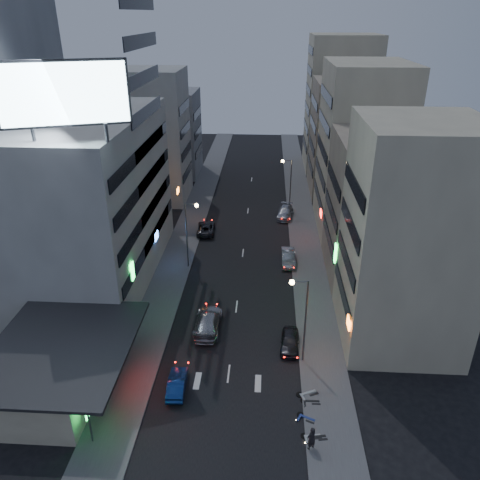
# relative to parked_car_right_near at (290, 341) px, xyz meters

# --- Properties ---
(ground) EXTENTS (180.00, 180.00, 0.00)m
(ground) POSITION_rel_parked_car_right_near_xyz_m (-5.22, -7.76, -0.68)
(ground) COLOR black
(ground) RESTS_ON ground
(sidewalk_left) EXTENTS (4.00, 120.00, 0.12)m
(sidewalk_left) POSITION_rel_parked_car_right_near_xyz_m (-13.22, 22.24, -0.62)
(sidewalk_left) COLOR #4C4C4F
(sidewalk_left) RESTS_ON ground
(sidewalk_right) EXTENTS (4.00, 120.00, 0.12)m
(sidewalk_right) POSITION_rel_parked_car_right_near_xyz_m (2.78, 22.24, -0.62)
(sidewalk_right) COLOR #4C4C4F
(sidewalk_right) RESTS_ON ground
(food_court) EXTENTS (11.00, 13.00, 3.88)m
(food_court) POSITION_rel_parked_car_right_near_xyz_m (-19.12, -5.76, 1.30)
(food_court) COLOR beige
(food_court) RESTS_ON ground
(white_building) EXTENTS (14.00, 24.00, 18.00)m
(white_building) POSITION_rel_parked_car_right_near_xyz_m (-22.22, 12.24, 8.32)
(white_building) COLOR #B4B3AF
(white_building) RESTS_ON ground
(grey_tower) EXTENTS (10.00, 14.00, 34.00)m
(grey_tower) POSITION_rel_parked_car_right_near_xyz_m (-31.22, 15.24, 16.32)
(grey_tower) COLOR gray
(grey_tower) RESTS_ON ground
(shophouse_near) EXTENTS (10.00, 11.00, 20.00)m
(shophouse_near) POSITION_rel_parked_car_right_near_xyz_m (9.78, 2.74, 9.32)
(shophouse_near) COLOR beige
(shophouse_near) RESTS_ON ground
(shophouse_mid) EXTENTS (11.00, 12.00, 16.00)m
(shophouse_mid) POSITION_rel_parked_car_right_near_xyz_m (10.28, 14.24, 7.32)
(shophouse_mid) COLOR tan
(shophouse_mid) RESTS_ON ground
(shophouse_far) EXTENTS (10.00, 14.00, 22.00)m
(shophouse_far) POSITION_rel_parked_car_right_near_xyz_m (9.78, 27.24, 10.32)
(shophouse_far) COLOR beige
(shophouse_far) RESTS_ON ground
(far_left_a) EXTENTS (11.00, 10.00, 20.00)m
(far_left_a) POSITION_rel_parked_car_right_near_xyz_m (-20.72, 37.24, 9.32)
(far_left_a) COLOR #B4B3AF
(far_left_a) RESTS_ON ground
(far_left_b) EXTENTS (12.00, 10.00, 15.00)m
(far_left_b) POSITION_rel_parked_car_right_near_xyz_m (-21.22, 50.24, 6.82)
(far_left_b) COLOR gray
(far_left_b) RESTS_ON ground
(far_right_a) EXTENTS (11.00, 12.00, 18.00)m
(far_right_a) POSITION_rel_parked_car_right_near_xyz_m (10.28, 42.24, 8.32)
(far_right_a) COLOR tan
(far_right_a) RESTS_ON ground
(far_right_b) EXTENTS (12.00, 12.00, 24.00)m
(far_right_b) POSITION_rel_parked_car_right_near_xyz_m (10.78, 56.24, 11.32)
(far_right_b) COLOR beige
(far_right_b) RESTS_ON ground
(billboard) EXTENTS (9.52, 3.75, 6.20)m
(billboard) POSITION_rel_parked_car_right_near_xyz_m (-18.21, 2.21, 20.98)
(billboard) COLOR #595B60
(billboard) RESTS_ON white_building
(street_lamp_right_near) EXTENTS (1.60, 0.44, 8.02)m
(street_lamp_right_near) POSITION_rel_parked_car_right_near_xyz_m (0.68, -1.76, 4.68)
(street_lamp_right_near) COLOR #595B60
(street_lamp_right_near) RESTS_ON sidewalk_right
(street_lamp_left) EXTENTS (1.60, 0.44, 8.02)m
(street_lamp_left) POSITION_rel_parked_car_right_near_xyz_m (-11.13, 14.24, 4.68)
(street_lamp_left) COLOR #595B60
(street_lamp_left) RESTS_ON sidewalk_left
(street_lamp_right_far) EXTENTS (1.60, 0.44, 8.02)m
(street_lamp_right_far) POSITION_rel_parked_car_right_near_xyz_m (0.68, 32.24, 4.68)
(street_lamp_right_far) COLOR #595B60
(street_lamp_right_far) RESTS_ON sidewalk_right
(parked_car_right_near) EXTENTS (1.91, 4.12, 1.37)m
(parked_car_right_near) POSITION_rel_parked_car_right_near_xyz_m (0.00, 0.00, 0.00)
(parked_car_right_near) COLOR #26262B
(parked_car_right_near) RESTS_ON ground
(parked_car_right_mid) EXTENTS (1.61, 4.58, 1.51)m
(parked_car_right_mid) POSITION_rel_parked_car_right_near_xyz_m (0.38, 15.96, 0.07)
(parked_car_right_mid) COLOR #969A9E
(parked_car_right_mid) RESTS_ON ground
(parked_car_left) EXTENTS (2.60, 5.11, 1.38)m
(parked_car_left) POSITION_rel_parked_car_right_near_xyz_m (-10.63, 24.02, 0.01)
(parked_car_left) COLOR #2B2B30
(parked_car_left) RESTS_ON ground
(parked_car_right_far) EXTENTS (2.75, 5.37, 1.49)m
(parked_car_right_far) POSITION_rel_parked_car_right_near_xyz_m (0.38, 30.13, 0.06)
(parked_car_right_far) COLOR #A0A1A8
(parked_car_right_far) RESTS_ON ground
(road_car_blue) EXTENTS (1.57, 3.97, 1.28)m
(road_car_blue) POSITION_rel_parked_car_right_near_xyz_m (-9.18, -5.83, -0.04)
(road_car_blue) COLOR navy
(road_car_blue) RESTS_ON ground
(road_car_silver) EXTENTS (2.42, 5.86, 1.69)m
(road_car_silver) POSITION_rel_parked_car_right_near_xyz_m (-7.69, 2.33, 0.16)
(road_car_silver) COLOR #9E9EA5
(road_car_silver) RESTS_ON ground
(person) EXTENTS (0.83, 0.78, 1.91)m
(person) POSITION_rel_parked_car_right_near_xyz_m (1.08, -10.96, 0.39)
(person) COLOR black
(person) RESTS_ON sidewalk_right
(scooter_black_a) EXTENTS (0.92, 1.93, 1.13)m
(scooter_black_a) POSITION_rel_parked_car_right_near_xyz_m (2.25, -9.72, 0.00)
(scooter_black_a) COLOR black
(scooter_black_a) RESTS_ON sidewalk_right
(scooter_silver_a) EXTENTS (0.89, 1.84, 1.08)m
(scooter_silver_a) POSITION_rel_parked_car_right_near_xyz_m (1.87, -9.66, -0.02)
(scooter_silver_a) COLOR #AAAEB2
(scooter_silver_a) RESTS_ON sidewalk_right
(scooter_blue) EXTENTS (1.32, 1.92, 1.12)m
(scooter_blue) POSITION_rel_parked_car_right_near_xyz_m (1.66, -8.41, -0.00)
(scooter_blue) COLOR navy
(scooter_blue) RESTS_ON sidewalk_right
(scooter_black_b) EXTENTS (0.63, 1.85, 1.12)m
(scooter_black_b) POSITION_rel_parked_car_right_near_xyz_m (2.12, -6.44, -0.00)
(scooter_black_b) COLOR black
(scooter_black_b) RESTS_ON sidewalk_right
(scooter_silver_b) EXTENTS (1.49, 2.15, 1.26)m
(scooter_silver_b) POSITION_rel_parked_car_right_near_xyz_m (1.85, -5.28, 0.06)
(scooter_silver_b) COLOR #B6BABE
(scooter_silver_b) RESTS_ON sidewalk_right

